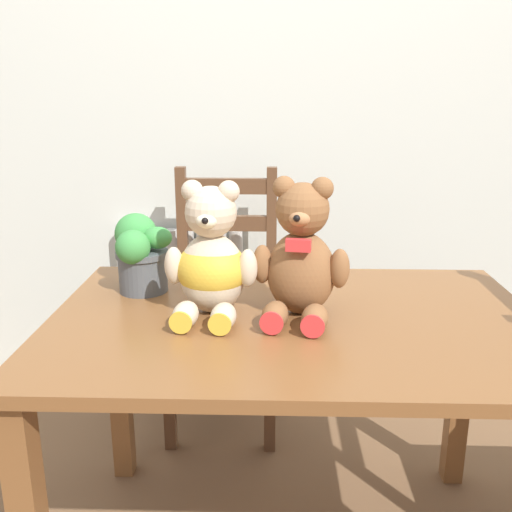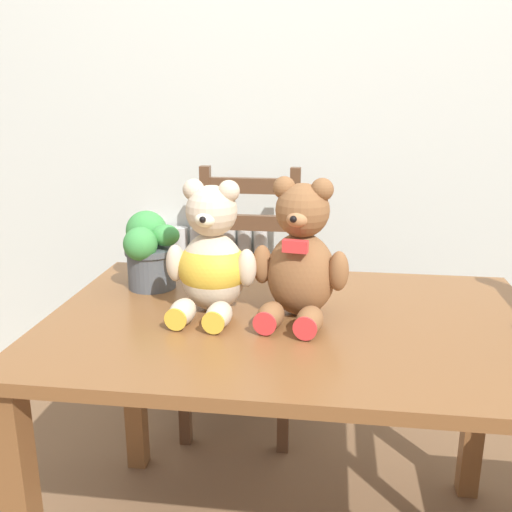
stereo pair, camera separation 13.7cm
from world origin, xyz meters
The scene contains 7 objects.
wall_back centered at (0.00, 1.50, 1.30)m, with size 8.00×0.04×2.60m, color silver.
radiator centered at (-0.45, 1.43, 0.31)m, with size 0.55×0.10×0.68m.
dining_table centered at (0.00, 0.39, 0.60)m, with size 1.19×0.79×0.71m.
wooden_chair_behind centered at (-0.24, 1.15, 0.47)m, with size 0.40×0.46×0.96m.
teddy_bear_left centered at (-0.20, 0.42, 0.84)m, with size 0.23×0.24×0.33m.
teddy_bear_right centered at (0.01, 0.41, 0.86)m, with size 0.24×0.25×0.34m.
potted_plant centered at (-0.41, 0.58, 0.82)m, with size 0.17×0.19×0.21m.
Camera 1 is at (-0.05, -0.90, 1.24)m, focal length 40.00 mm.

